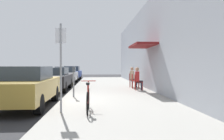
# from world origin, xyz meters

# --- Properties ---
(ground_plane) EXTENTS (60.00, 60.00, 0.00)m
(ground_plane) POSITION_xyz_m (0.00, 0.00, 0.00)
(ground_plane) COLOR #2D2D30
(sidewalk_slab) EXTENTS (4.50, 32.00, 0.12)m
(sidewalk_slab) POSITION_xyz_m (2.25, 2.00, 0.06)
(sidewalk_slab) COLOR #9E9B93
(sidewalk_slab) RESTS_ON ground_plane
(building_facade) EXTENTS (1.40, 32.00, 5.36)m
(building_facade) POSITION_xyz_m (4.65, 2.01, 2.68)
(building_facade) COLOR #999EA8
(building_facade) RESTS_ON ground_plane
(parked_car_0) EXTENTS (1.80, 4.40, 1.47)m
(parked_car_0) POSITION_xyz_m (-1.10, -0.99, 0.76)
(parked_car_0) COLOR #A58433
(parked_car_0) RESTS_ON ground_plane
(parked_car_1) EXTENTS (1.80, 4.40, 1.39)m
(parked_car_1) POSITION_xyz_m (-1.10, 4.64, 0.73)
(parked_car_1) COLOR black
(parked_car_1) RESTS_ON ground_plane
(parked_car_2) EXTENTS (1.80, 4.40, 1.42)m
(parked_car_2) POSITION_xyz_m (-1.10, 10.01, 0.74)
(parked_car_2) COLOR #B7B7BC
(parked_car_2) RESTS_ON ground_plane
(parked_car_3) EXTENTS (1.80, 4.40, 1.46)m
(parked_car_3) POSITION_xyz_m (-1.10, 15.48, 0.75)
(parked_car_3) COLOR navy
(parked_car_3) RESTS_ON ground_plane
(parking_meter) EXTENTS (0.12, 0.10, 1.32)m
(parking_meter) POSITION_xyz_m (0.45, 0.68, 0.89)
(parking_meter) COLOR slate
(parking_meter) RESTS_ON sidewalk_slab
(street_sign) EXTENTS (0.32, 0.06, 2.60)m
(street_sign) POSITION_xyz_m (0.40, -2.66, 1.64)
(street_sign) COLOR gray
(street_sign) RESTS_ON sidewalk_slab
(bicycle_0) EXTENTS (0.46, 1.71, 0.90)m
(bicycle_0) POSITION_xyz_m (1.19, -2.62, 0.48)
(bicycle_0) COLOR black
(bicycle_0) RESTS_ON sidewalk_slab
(cafe_chair_0) EXTENTS (0.48, 0.48, 0.87)m
(cafe_chair_0) POSITION_xyz_m (3.75, 3.29, 0.62)
(cafe_chair_0) COLOR maroon
(cafe_chair_0) RESTS_ON sidewalk_slab
(seated_patron_0) EXTENTS (0.45, 0.39, 1.29)m
(seated_patron_0) POSITION_xyz_m (3.81, 3.28, 0.82)
(seated_patron_0) COLOR #232838
(seated_patron_0) RESTS_ON sidewalk_slab
(cafe_chair_1) EXTENTS (0.47, 0.47, 0.87)m
(cafe_chair_1) POSITION_xyz_m (3.75, 4.26, 0.62)
(cafe_chair_1) COLOR maroon
(cafe_chair_1) RESTS_ON sidewalk_slab
(cafe_chair_2) EXTENTS (0.56, 0.56, 0.87)m
(cafe_chair_2) POSITION_xyz_m (3.76, 5.13, 0.62)
(cafe_chair_2) COLOR maroon
(cafe_chair_2) RESTS_ON sidewalk_slab
(seated_patron_2) EXTENTS (0.51, 0.47, 1.29)m
(seated_patron_2) POSITION_xyz_m (3.81, 5.11, 0.82)
(seated_patron_2) COLOR #232838
(seated_patron_2) RESTS_ON sidewalk_slab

